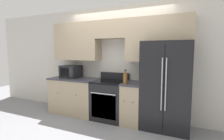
{
  "coord_description": "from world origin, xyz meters",
  "views": [
    {
      "loc": [
        1.63,
        -3.2,
        1.55
      ],
      "look_at": [
        -0.0,
        0.31,
        1.13
      ],
      "focal_mm": 28.0,
      "sensor_mm": 36.0,
      "label": 1
    }
  ],
  "objects_px": {
    "refrigerator": "(167,85)",
    "oven_range": "(109,100)",
    "bottle": "(125,78)",
    "microwave": "(71,71)"
  },
  "relations": [
    {
      "from": "refrigerator",
      "to": "oven_range",
      "type": "bearing_deg",
      "value": -176.44
    },
    {
      "from": "refrigerator",
      "to": "bottle",
      "type": "xyz_separation_m",
      "value": [
        -0.78,
        -0.28,
        0.13
      ]
    },
    {
      "from": "microwave",
      "to": "oven_range",
      "type": "bearing_deg",
      "value": -3.21
    },
    {
      "from": "refrigerator",
      "to": "bottle",
      "type": "relative_size",
      "value": 5.89
    },
    {
      "from": "refrigerator",
      "to": "microwave",
      "type": "relative_size",
      "value": 3.83
    },
    {
      "from": "bottle",
      "to": "oven_range",
      "type": "bearing_deg",
      "value": 155.94
    },
    {
      "from": "oven_range",
      "to": "microwave",
      "type": "bearing_deg",
      "value": 176.79
    },
    {
      "from": "refrigerator",
      "to": "microwave",
      "type": "distance_m",
      "value": 2.37
    },
    {
      "from": "oven_range",
      "to": "bottle",
      "type": "height_order",
      "value": "bottle"
    },
    {
      "from": "oven_range",
      "to": "microwave",
      "type": "relative_size",
      "value": 2.29
    }
  ]
}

